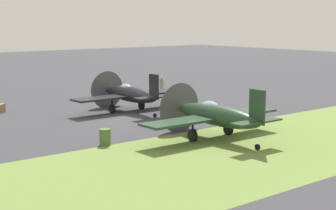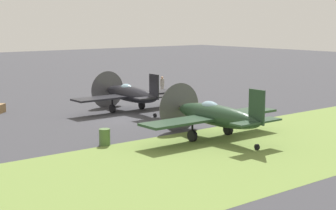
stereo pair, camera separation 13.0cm
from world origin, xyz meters
The scene contains 6 objects.
ground_plane centered at (0.00, 0.00, 0.00)m, with size 160.00×160.00×0.00m, color #38383D.
grass_verge centered at (0.00, -11.73, 0.00)m, with size 120.00×11.00×0.01m, color olive.
airplane_lead centered at (1.86, 1.87, 1.32)m, with size 8.77×6.99×3.15m.
airplane_wingman centered at (0.40, -8.74, 1.38)m, with size 9.22×7.34×3.31m.
ground_crew_chief centered at (9.05, 7.17, 0.91)m, with size 0.60×0.38×1.73m.
fuel_drum centered at (-5.26, -6.10, 0.45)m, with size 0.60×0.60×0.90m, color #476633.
Camera 1 is at (-20.07, -29.91, 6.66)m, focal length 56.49 mm.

